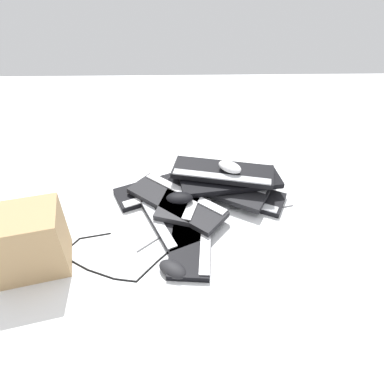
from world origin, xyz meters
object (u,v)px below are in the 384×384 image
(keyboard_2, at_px, (165,187))
(keyboard_6, at_px, (188,188))
(keyboard_9, at_px, (223,172))
(keyboard_5, at_px, (217,186))
(mouse_2, at_px, (230,167))
(keyboard_3, at_px, (165,212))
(mouse_1, at_px, (180,198))
(mouse_3, at_px, (173,269))
(cardboard_box, at_px, (29,241))
(keyboard_7, at_px, (177,201))
(keyboard_1, at_px, (195,189))
(keyboard_0, at_px, (234,193))
(keyboard_4, at_px, (192,233))
(keyboard_8, at_px, (230,180))
(mouse_0, at_px, (179,180))

(keyboard_2, relative_size, keyboard_6, 1.00)
(keyboard_2, xyz_separation_m, keyboard_9, (0.26, -0.01, 0.09))
(keyboard_5, relative_size, mouse_2, 4.16)
(keyboard_3, relative_size, mouse_1, 4.20)
(mouse_3, bearing_deg, cardboard_box, 29.74)
(keyboard_7, relative_size, keyboard_9, 0.95)
(keyboard_6, bearing_deg, keyboard_7, -118.15)
(mouse_2, bearing_deg, keyboard_1, -142.35)
(keyboard_1, bearing_deg, keyboard_6, -135.73)
(keyboard_7, height_order, cardboard_box, cardboard_box)
(keyboard_0, bearing_deg, keyboard_3, -158.31)
(keyboard_3, distance_m, keyboard_5, 0.27)
(keyboard_4, height_order, keyboard_7, keyboard_7)
(keyboard_7, bearing_deg, mouse_2, 25.94)
(keyboard_3, relative_size, mouse_3, 4.20)
(keyboard_5, relative_size, keyboard_8, 1.00)
(keyboard_3, height_order, keyboard_9, keyboard_9)
(keyboard_5, bearing_deg, keyboard_1, 167.00)
(keyboard_7, xyz_separation_m, mouse_3, (-0.01, -0.34, -0.02))
(mouse_2, height_order, cardboard_box, cardboard_box)
(keyboard_5, bearing_deg, keyboard_2, 171.47)
(keyboard_1, xyz_separation_m, mouse_2, (0.15, -0.01, 0.13))
(keyboard_6, xyz_separation_m, mouse_3, (-0.06, -0.43, -0.02))
(keyboard_1, distance_m, keyboard_3, 0.20)
(keyboard_3, distance_m, keyboard_8, 0.32)
(keyboard_7, xyz_separation_m, keyboard_9, (0.20, 0.12, 0.06))
(keyboard_4, bearing_deg, keyboard_3, 132.16)
(keyboard_0, distance_m, keyboard_8, 0.06)
(keyboard_2, distance_m, mouse_2, 0.32)
(mouse_1, bearing_deg, cardboard_box, -152.51)
(keyboard_3, xyz_separation_m, keyboard_8, (0.29, 0.14, 0.06))
(keyboard_2, xyz_separation_m, mouse_1, (0.07, -0.15, 0.07))
(keyboard_1, height_order, mouse_0, mouse_0)
(keyboard_6, relative_size, keyboard_7, 1.07)
(keyboard_4, distance_m, mouse_2, 0.34)
(keyboard_9, bearing_deg, mouse_2, -22.70)
(keyboard_6, bearing_deg, keyboard_1, 44.27)
(mouse_3, bearing_deg, keyboard_7, -56.03)
(mouse_3, bearing_deg, keyboard_2, -48.60)
(keyboard_1, distance_m, keyboard_4, 0.28)
(keyboard_6, height_order, keyboard_9, keyboard_9)
(keyboard_5, distance_m, cardboard_box, 0.78)
(keyboard_3, relative_size, cardboard_box, 1.93)
(keyboard_2, height_order, mouse_0, mouse_0)
(keyboard_1, xyz_separation_m, keyboard_9, (0.12, 0.00, 0.09))
(keyboard_7, height_order, mouse_2, mouse_2)
(keyboard_8, height_order, mouse_3, keyboard_8)
(keyboard_0, distance_m, keyboard_9, 0.11)
(keyboard_6, bearing_deg, mouse_3, -97.67)
(keyboard_3, xyz_separation_m, keyboard_6, (0.10, 0.12, 0.03))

